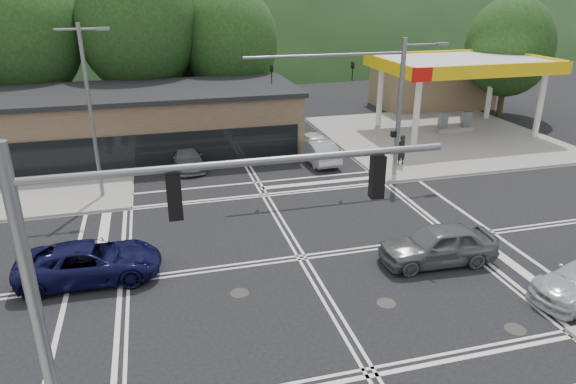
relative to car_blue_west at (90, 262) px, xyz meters
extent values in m
plane|color=black|center=(8.36, -0.50, -0.74)|extent=(120.00, 120.00, 0.00)
cube|color=gray|center=(23.36, 14.50, -0.67)|extent=(16.00, 16.00, 0.15)
cylinder|color=silver|center=(20.36, 12.50, 1.76)|extent=(0.44, 0.44, 5.00)
cylinder|color=silver|center=(20.36, 18.50, 1.76)|extent=(0.44, 0.44, 5.00)
cylinder|color=silver|center=(30.36, 12.50, 1.76)|extent=(0.44, 0.44, 5.00)
cylinder|color=silver|center=(30.36, 18.50, 1.76)|extent=(0.44, 0.44, 5.00)
cube|color=silver|center=(25.36, 15.50, 4.56)|extent=(12.00, 8.00, 0.60)
cube|color=yellow|center=(25.36, 11.50, 4.56)|extent=(12.20, 0.25, 0.90)
cube|color=yellow|center=(25.36, 19.50, 4.56)|extent=(12.20, 0.25, 0.90)
cube|color=yellow|center=(19.36, 15.50, 4.56)|extent=(0.25, 8.20, 0.90)
cube|color=yellow|center=(31.36, 15.50, 4.56)|extent=(0.25, 8.20, 0.90)
cube|color=red|center=(19.86, 11.35, 4.56)|extent=(1.40, 0.12, 0.90)
cube|color=gray|center=(25.36, 15.50, -0.49)|extent=(3.00, 1.00, 0.30)
cube|color=slate|center=(24.36, 15.50, 0.21)|extent=(0.60, 0.50, 1.30)
cube|color=slate|center=(26.36, 15.50, 0.21)|extent=(0.60, 0.50, 1.30)
cube|color=#846B4F|center=(28.36, 24.50, 1.16)|extent=(10.00, 6.00, 3.80)
cube|color=brown|center=(0.36, 16.50, 1.26)|extent=(24.00, 8.00, 4.00)
ellipsoid|color=#1C3618|center=(8.36, 89.50, -0.74)|extent=(252.00, 126.00, 140.00)
cylinder|color=#382619|center=(-5.64, 23.50, 1.68)|extent=(0.50, 0.50, 4.84)
ellipsoid|color=black|center=(-5.64, 23.50, 6.41)|extent=(8.00, 8.00, 9.20)
cylinder|color=#382619|center=(2.36, 23.50, 1.90)|extent=(0.50, 0.50, 5.28)
ellipsoid|color=black|center=(2.36, 23.50, 7.06)|extent=(9.00, 9.00, 10.35)
cylinder|color=#382619|center=(9.36, 23.50, 1.46)|extent=(0.50, 0.50, 4.40)
ellipsoid|color=black|center=(9.36, 23.50, 5.76)|extent=(7.60, 7.60, 8.74)
cylinder|color=#382619|center=(6.36, 27.50, 1.68)|extent=(0.50, 0.50, 4.84)
ellipsoid|color=black|center=(6.36, 27.50, 6.41)|extent=(8.40, 8.40, 9.66)
cylinder|color=#382619|center=(32.36, 19.50, 1.24)|extent=(0.50, 0.50, 3.96)
ellipsoid|color=black|center=(32.36, 19.50, 5.11)|extent=(7.20, 7.20, 8.28)
cylinder|color=slate|center=(-0.14, 8.50, 3.76)|extent=(0.20, 0.20, 9.00)
cylinder|color=slate|center=(-0.14, 8.50, 7.96)|extent=(2.20, 0.12, 0.12)
cube|color=slate|center=(0.96, 8.50, 7.96)|extent=(0.60, 0.25, 0.15)
cylinder|color=slate|center=(16.56, 7.70, 3.26)|extent=(0.28, 0.28, 8.00)
cylinder|color=slate|center=(12.06, 7.70, 6.46)|extent=(9.00, 0.16, 0.16)
imported|color=black|center=(13.56, 7.70, 5.56)|extent=(0.16, 0.20, 1.00)
imported|color=black|center=(9.06, 7.70, 5.56)|extent=(0.16, 0.20, 1.00)
cylinder|color=slate|center=(17.76, 7.70, 6.86)|extent=(2.40, 0.12, 0.12)
cube|color=slate|center=(18.86, 7.70, 6.86)|extent=(0.70, 0.30, 0.15)
cube|color=black|center=(16.31, 7.70, 1.86)|extent=(0.25, 0.30, 0.35)
cylinder|color=slate|center=(0.16, -8.70, 3.26)|extent=(0.28, 0.28, 8.00)
cylinder|color=slate|center=(4.66, -8.70, 6.46)|extent=(9.00, 0.16, 0.16)
cube|color=black|center=(3.16, -8.70, 5.86)|extent=(0.30, 0.25, 1.00)
cube|color=black|center=(7.66, -8.70, 5.86)|extent=(0.30, 0.25, 1.00)
imported|color=#0C0D35|center=(0.00, 0.00, 0.00)|extent=(5.39, 2.56, 1.49)
imported|color=#5A5C5F|center=(13.62, -2.30, 0.07)|extent=(4.89, 2.17, 1.63)
imported|color=#ACAEB4|center=(12.93, 11.42, 0.00)|extent=(1.85, 4.60, 1.49)
imported|color=silver|center=(13.19, 13.60, -0.03)|extent=(2.08, 4.34, 1.43)
imported|color=slate|center=(4.64, 12.47, -0.10)|extent=(2.20, 4.55, 1.28)
imported|color=black|center=(17.61, 9.06, 0.38)|extent=(0.81, 0.65, 1.94)
camera|label=1|loc=(2.91, -18.68, 9.86)|focal=32.00mm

